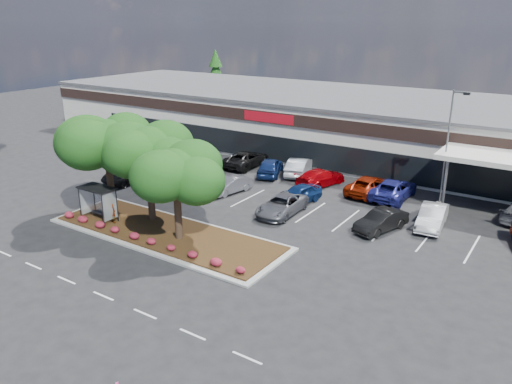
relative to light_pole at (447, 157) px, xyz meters
The scene contains 27 objects.
ground 24.35m from the light_pole, 121.97° to the right, with size 160.00×160.00×0.00m, color black.
retail_store 18.56m from the light_pole, 133.00° to the left, with size 80.40×25.20×6.25m.
landscape_island 22.35m from the light_pole, 131.96° to the right, with size 18.00×6.00×0.26m.
lane_markings 16.75m from the light_pole, 142.30° to the right, with size 33.12×20.06×0.01m.
shrub_row 23.87m from the light_pole, 128.55° to the right, with size 17.00×0.80×0.50m, color maroon, non-canonical shape.
bus_shelter 26.73m from the light_pole, 139.26° to the right, with size 2.75×1.55×2.59m.
island_tree_west 26.07m from the light_pole, 142.56° to the right, with size 7.20×7.20×7.89m, color #163C10, non-canonical shape.
island_tree_mid 22.93m from the light_pole, 138.63° to the right, with size 6.60×6.60×7.32m, color #163C10, non-canonical shape.
island_tree_east 21.26m from the light_pole, 128.41° to the right, with size 5.80×5.80×6.50m, color #163C10, non-canonical shape.
conifer_north_west 49.82m from the light_pole, 149.01° to the left, with size 4.40×4.40×10.00m, color #163C10.
person_waiting 25.91m from the light_pole, 137.94° to the right, with size 0.68×0.45×1.86m, color #594C47.
light_pole is the anchor object (origin of this frame).
car_0 27.80m from the light_pole, 160.49° to the right, with size 2.54×5.50×1.53m, color black.
car_1 26.18m from the light_pole, 169.62° to the right, with size 2.36×5.11×1.42m, color black.
car_2 22.91m from the light_pole, 166.12° to the right, with size 2.05×5.03×1.46m, color black.
car_3 17.89m from the light_pole, 158.03° to the right, with size 1.48×4.25×1.40m, color #55555C.
car_4 11.98m from the light_pole, 150.76° to the right, with size 1.83×4.55×1.55m, color navy.
car_5 13.48m from the light_pole, 139.77° to the right, with size 2.44×5.29×1.47m, color #525259.
car_6 8.36m from the light_pole, 108.17° to the right, with size 1.58×4.54×1.50m, color black.
car_7 5.69m from the light_pole, 83.83° to the right, with size 1.69×4.86×1.60m, color silver.
car_9 25.71m from the light_pole, behind, with size 1.91×4.69×1.36m, color maroon.
car_10 20.04m from the light_pole, behind, with size 2.71×5.89×1.64m, color black.
car_11 14.27m from the light_pole, behind, with size 1.82×5.22×1.72m, color #A1A5AC.
car_12 16.47m from the light_pole, behind, with size 2.01×4.99×1.70m, color navy.
car_13 11.15m from the light_pole, behind, with size 2.15×5.28×1.53m, color #A10309.
car_14 6.94m from the light_pole, behind, with size 2.57×5.58×1.55m, color maroon.
car_15 5.15m from the light_pole, behind, with size 2.72×5.91×1.64m, color navy.
Camera 1 is at (21.05, -19.39, 14.41)m, focal length 35.00 mm.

